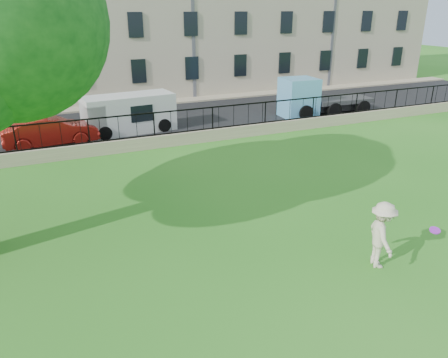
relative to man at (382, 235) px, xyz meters
name	(u,v)px	position (x,y,z in m)	size (l,w,h in m)	color
ground	(288,280)	(-2.50, 0.37, -0.90)	(120.00, 120.00, 0.00)	#26721B
retaining_wall	(155,142)	(-2.50, 12.37, -0.60)	(50.00, 0.40, 0.60)	gray
iron_railing	(154,124)	(-2.50, 12.37, 0.26)	(50.00, 0.05, 1.13)	black
street	(133,125)	(-2.50, 17.07, -0.89)	(60.00, 9.00, 0.01)	black
sidewalk	(115,106)	(-2.50, 22.27, -0.84)	(60.00, 1.40, 0.12)	gray
man	(382,235)	(0.00, 0.00, 0.00)	(1.16, 0.67, 1.79)	beige
frisbee	(435,230)	(1.14, -0.61, 0.19)	(0.27, 0.27, 0.03)	purple
red_sedan	(51,131)	(-7.00, 14.77, -0.17)	(1.53, 4.39, 1.45)	maroon
white_van	(129,114)	(-2.94, 15.74, 0.10)	(4.74, 1.85, 1.99)	silver
blue_truck	(324,96)	(9.04, 14.84, 0.27)	(5.58, 1.98, 2.34)	#61AEE3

